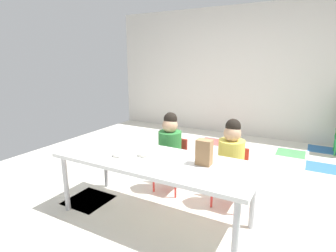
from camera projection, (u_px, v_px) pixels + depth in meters
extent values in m
cube|color=silver|center=(197.00, 186.00, 3.26)|extent=(5.81, 5.15, 0.02)
cube|color=#336BB2|center=(322.00, 149.00, 4.54)|extent=(0.43, 0.43, 0.00)
cube|color=#B24C47|center=(212.00, 141.00, 5.00)|extent=(0.43, 0.43, 0.00)
cube|color=#478C51|center=(291.00, 153.00, 4.37)|extent=(0.43, 0.43, 0.00)
cube|color=#336BB2|center=(89.00, 200.00, 2.91)|extent=(0.43, 0.43, 0.00)
cube|color=gray|center=(130.00, 155.00, 4.27)|extent=(0.43, 0.43, 0.00)
cube|color=#336BB2|center=(323.00, 168.00, 3.78)|extent=(0.43, 0.43, 0.00)
cube|color=gray|center=(89.00, 200.00, 2.91)|extent=(0.43, 0.43, 0.00)
cube|color=beige|center=(251.00, 73.00, 5.15)|extent=(5.81, 0.10, 2.49)
cube|color=white|center=(154.00, 160.00, 2.43)|extent=(1.85, 0.71, 0.04)
cylinder|color=#B2B2B7|center=(66.00, 184.00, 2.65)|extent=(0.05, 0.05, 0.58)
cylinder|color=#B2B2B7|center=(236.00, 236.00, 1.86)|extent=(0.05, 0.05, 0.58)
cylinder|color=#B2B2B7|center=(106.00, 164.00, 3.15)|extent=(0.05, 0.05, 0.58)
cylinder|color=#B2B2B7|center=(253.00, 199.00, 2.36)|extent=(0.05, 0.05, 0.58)
cube|color=red|center=(170.00, 166.00, 3.06)|extent=(0.32, 0.30, 0.03)
cube|color=red|center=(176.00, 150.00, 3.15)|extent=(0.29, 0.02, 0.30)
cylinder|color=#2D7A38|center=(170.00, 148.00, 3.00)|extent=(0.33, 0.33, 0.38)
sphere|color=tan|center=(170.00, 125.00, 2.94)|extent=(0.17, 0.17, 0.17)
sphere|color=black|center=(170.00, 119.00, 2.94)|extent=(0.15, 0.15, 0.15)
cylinder|color=red|center=(154.00, 180.00, 3.05)|extent=(0.02, 0.02, 0.28)
cylinder|color=red|center=(175.00, 185.00, 2.92)|extent=(0.02, 0.02, 0.28)
cylinder|color=red|center=(165.00, 172.00, 3.27)|extent=(0.02, 0.02, 0.28)
cylinder|color=red|center=(186.00, 176.00, 3.14)|extent=(0.02, 0.02, 0.28)
cube|color=red|center=(230.00, 179.00, 2.73)|extent=(0.32, 0.30, 0.03)
cube|color=red|center=(234.00, 160.00, 2.83)|extent=(0.29, 0.02, 0.30)
cylinder|color=#D8C64C|center=(231.00, 158.00, 2.68)|extent=(0.26, 0.26, 0.38)
sphere|color=tan|center=(232.00, 134.00, 2.62)|extent=(0.17, 0.17, 0.17)
sphere|color=black|center=(233.00, 126.00, 2.61)|extent=(0.15, 0.15, 0.15)
cylinder|color=red|center=(212.00, 194.00, 2.72)|extent=(0.02, 0.02, 0.28)
cylinder|color=red|center=(239.00, 201.00, 2.59)|extent=(0.02, 0.02, 0.28)
cylinder|color=red|center=(220.00, 184.00, 2.95)|extent=(0.02, 0.02, 0.28)
cylinder|color=red|center=(245.00, 190.00, 2.81)|extent=(0.02, 0.02, 0.28)
cylinder|color=green|center=(335.00, 148.00, 4.22)|extent=(0.02, 0.02, 0.26)
cylinder|color=green|center=(335.00, 144.00, 4.44)|extent=(0.02, 0.02, 0.26)
cube|color=#9E754C|center=(204.00, 152.00, 2.26)|extent=(0.13, 0.09, 0.22)
cylinder|color=white|center=(144.00, 156.00, 2.48)|extent=(0.18, 0.18, 0.01)
cylinder|color=white|center=(129.00, 147.00, 2.72)|extent=(0.18, 0.18, 0.01)
torus|color=white|center=(144.00, 154.00, 2.47)|extent=(0.12, 0.12, 0.03)
torus|color=white|center=(118.00, 154.00, 2.49)|extent=(0.12, 0.12, 0.03)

